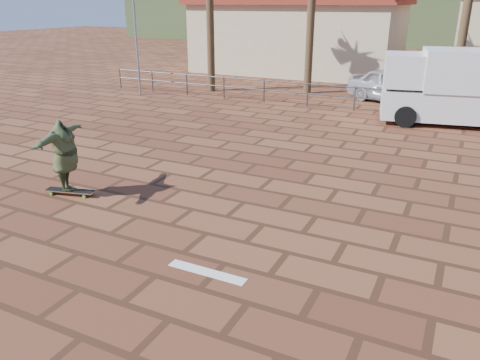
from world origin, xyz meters
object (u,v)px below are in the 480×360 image
object	(u,v)px
longboard	(70,191)
skateboarder	(65,156)
campervan	(458,86)
car_silver	(395,86)

from	to	relation	value
longboard	skateboarder	distance (m)	0.85
longboard	campervan	distance (m)	13.59
skateboarder	campervan	bearing A→B (deg)	-51.82
longboard	campervan	world-z (taller)	campervan
skateboarder	car_silver	size ratio (longest dim) A/B	0.48
longboard	campervan	bearing A→B (deg)	41.35
longboard	skateboarder	bearing A→B (deg)	-14.76
campervan	longboard	bearing A→B (deg)	-134.60
campervan	car_silver	bearing A→B (deg)	120.90
skateboarder	campervan	size ratio (longest dim) A/B	0.38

